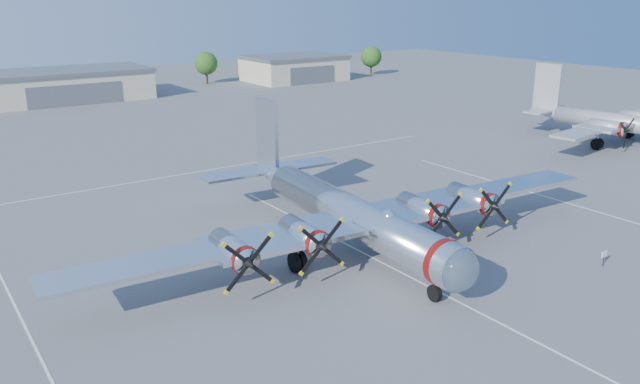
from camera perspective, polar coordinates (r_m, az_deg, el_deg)
ground at (r=46.33m, az=2.52°, el=-4.85°), size 260.00×260.00×0.00m
parking_lines at (r=45.06m, az=3.88°, el=-5.53°), size 60.00×50.08×0.01m
hangar_center at (r=119.74m, az=-22.34°, el=9.04°), size 28.60×14.60×5.40m
hangar_east at (r=138.41m, az=-2.37°, el=11.27°), size 20.60×14.60×5.40m
tree_east at (r=134.92m, az=-10.38°, el=11.50°), size 4.80×4.80×6.64m
tree_far_east at (r=148.43m, az=4.71°, el=12.23°), size 4.80×4.80×6.64m
main_bomber_b29 at (r=45.88m, az=2.23°, el=-5.08°), size 43.76×31.38×9.29m
twin_engine_east at (r=86.77m, az=24.47°, el=4.19°), size 31.44×24.50×9.16m
info_placard at (r=46.63m, az=24.53°, el=-5.31°), size 0.58×0.06×1.11m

